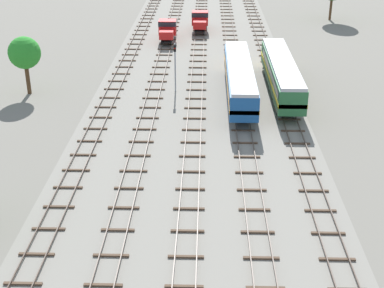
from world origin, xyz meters
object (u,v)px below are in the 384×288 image
object	(u,v)px
shunter_loco_left_mid	(168,28)
diesel_railcar_centre_nearest	(240,77)
signal_post_nearest	(175,62)
shunter_loco_centre_left_midfar	(200,19)
diesel_railcar_centre_right_near	(281,72)

from	to	relation	value
shunter_loco_left_mid	diesel_railcar_centre_nearest	bearing A→B (deg)	-69.02
shunter_loco_left_mid	signal_post_nearest	size ratio (longest dim) A/B	1.46
diesel_railcar_centre_nearest	shunter_loco_left_mid	size ratio (longest dim) A/B	2.42
diesel_railcar_centre_nearest	shunter_loco_left_mid	bearing A→B (deg)	110.98
diesel_railcar_centre_nearest	shunter_loco_centre_left_midfar	bearing A→B (deg)	98.64
shunter_loco_left_mid	diesel_railcar_centre_right_near	bearing A→B (deg)	-58.29
diesel_railcar_centre_right_near	shunter_loco_left_mid	distance (m)	28.35
diesel_railcar_centre_right_near	signal_post_nearest	distance (m)	12.47
diesel_railcar_centre_nearest	shunter_loco_centre_left_midfar	xyz separation A→B (m)	(-4.97, 32.70, -0.59)
shunter_loco_centre_left_midfar	diesel_railcar_centre_nearest	bearing A→B (deg)	-81.36
signal_post_nearest	diesel_railcar_centre_nearest	bearing A→B (deg)	-16.47
diesel_railcar_centre_right_near	shunter_loco_centre_left_midfar	distance (m)	32.47
diesel_railcar_centre_nearest	signal_post_nearest	size ratio (longest dim) A/B	3.53
shunter_loco_centre_left_midfar	signal_post_nearest	bearing A→B (deg)	-94.65
diesel_railcar_centre_right_near	signal_post_nearest	bearing A→B (deg)	178.11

